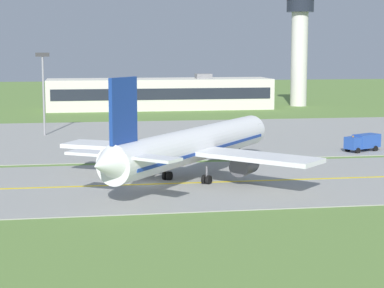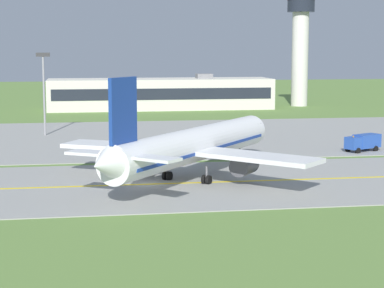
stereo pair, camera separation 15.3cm
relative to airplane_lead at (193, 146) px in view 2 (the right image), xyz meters
name	(u,v)px [view 2 (the right image)]	position (x,y,z in m)	size (l,w,h in m)	color
ground_plane	(148,185)	(-5.48, -2.01, -4.13)	(500.00, 500.00, 0.00)	olive
taxiway_strip	(148,185)	(-5.48, -2.01, -4.08)	(240.00, 28.00, 0.10)	gray
apron_pad	(182,136)	(4.52, 39.99, -4.08)	(140.00, 52.00, 0.10)	gray
taxiway_centreline	(148,184)	(-5.48, -2.01, -4.03)	(220.00, 0.60, 0.01)	yellow
airplane_lead	(193,146)	(0.00, 0.00, 0.00)	(29.14, 33.62, 12.70)	white
service_truck_baggage	(363,142)	(28.90, 18.09, -2.60)	(6.29, 4.46, 2.60)	#264CA5
terminal_building	(161,94)	(7.27, 96.07, -0.26)	(56.76, 13.83, 8.92)	beige
control_tower	(300,39)	(45.17, 99.27, 13.71)	(7.60, 7.60, 29.90)	silver
apron_light_mast	(44,83)	(-19.31, 45.35, 5.19)	(2.40, 0.50, 14.70)	gray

